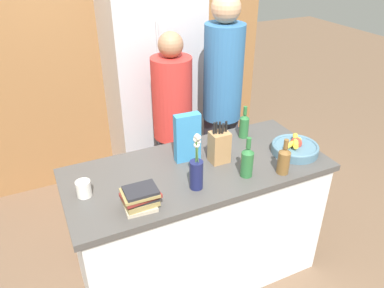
{
  "coord_description": "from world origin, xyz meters",
  "views": [
    {
      "loc": [
        -0.86,
        -1.75,
        2.2
      ],
      "look_at": [
        0.0,
        0.09,
        1.03
      ],
      "focal_mm": 35.0,
      "sensor_mm": 36.0,
      "label": 1
    }
  ],
  "objects_px": {
    "fruit_bowl": "(295,147)",
    "knife_block": "(219,146)",
    "book_stack": "(140,198)",
    "refrigerator": "(154,86)",
    "flower_vase": "(196,170)",
    "coffee_mug": "(84,188)",
    "bottle_vinegar": "(247,161)",
    "person_at_sink": "(173,120)",
    "cereal_box": "(187,138)",
    "person_in_blue": "(222,97)",
    "bottle_oil": "(244,125)",
    "bottle_wine": "(284,160)"
  },
  "relations": [
    {
      "from": "flower_vase",
      "to": "coffee_mug",
      "type": "distance_m",
      "value": 0.63
    },
    {
      "from": "knife_block",
      "to": "bottle_vinegar",
      "type": "bearing_deg",
      "value": -71.22
    },
    {
      "from": "fruit_bowl",
      "to": "knife_block",
      "type": "relative_size",
      "value": 1.07
    },
    {
      "from": "book_stack",
      "to": "bottle_oil",
      "type": "bearing_deg",
      "value": 25.6
    },
    {
      "from": "cereal_box",
      "to": "person_at_sink",
      "type": "bearing_deg",
      "value": 76.67
    },
    {
      "from": "flower_vase",
      "to": "coffee_mug",
      "type": "relative_size",
      "value": 2.99
    },
    {
      "from": "knife_block",
      "to": "person_at_sink",
      "type": "xyz_separation_m",
      "value": [
        -0.03,
        0.69,
        -0.12
      ]
    },
    {
      "from": "bottle_wine",
      "to": "person_at_sink",
      "type": "relative_size",
      "value": 0.14
    },
    {
      "from": "bottle_oil",
      "to": "person_in_blue",
      "type": "xyz_separation_m",
      "value": [
        0.05,
        0.41,
        0.05
      ]
    },
    {
      "from": "bottle_vinegar",
      "to": "bottle_oil",
      "type": "bearing_deg",
      "value": 60.11
    },
    {
      "from": "coffee_mug",
      "to": "bottle_vinegar",
      "type": "relative_size",
      "value": 0.46
    },
    {
      "from": "bottle_vinegar",
      "to": "person_in_blue",
      "type": "bearing_deg",
      "value": 70.73
    },
    {
      "from": "flower_vase",
      "to": "coffee_mug",
      "type": "xyz_separation_m",
      "value": [
        -0.6,
        0.2,
        -0.07
      ]
    },
    {
      "from": "book_stack",
      "to": "person_in_blue",
      "type": "height_order",
      "value": "person_in_blue"
    },
    {
      "from": "knife_block",
      "to": "cereal_box",
      "type": "bearing_deg",
      "value": 149.17
    },
    {
      "from": "knife_block",
      "to": "book_stack",
      "type": "bearing_deg",
      "value": -159.23
    },
    {
      "from": "refrigerator",
      "to": "bottle_wine",
      "type": "bearing_deg",
      "value": -79.79
    },
    {
      "from": "bottle_vinegar",
      "to": "book_stack",
      "type": "bearing_deg",
      "value": -178.74
    },
    {
      "from": "bottle_oil",
      "to": "flower_vase",
      "type": "bearing_deg",
      "value": -144.53
    },
    {
      "from": "knife_block",
      "to": "person_at_sink",
      "type": "relative_size",
      "value": 0.18
    },
    {
      "from": "refrigerator",
      "to": "flower_vase",
      "type": "distance_m",
      "value": 1.46
    },
    {
      "from": "knife_block",
      "to": "bottle_oil",
      "type": "distance_m",
      "value": 0.38
    },
    {
      "from": "coffee_mug",
      "to": "bottle_wine",
      "type": "bearing_deg",
      "value": -13.95
    },
    {
      "from": "knife_block",
      "to": "bottle_oil",
      "type": "bearing_deg",
      "value": 33.76
    },
    {
      "from": "cereal_box",
      "to": "book_stack",
      "type": "relative_size",
      "value": 1.55
    },
    {
      "from": "coffee_mug",
      "to": "person_at_sink",
      "type": "xyz_separation_m",
      "value": [
        0.81,
        0.68,
        -0.06
      ]
    },
    {
      "from": "flower_vase",
      "to": "knife_block",
      "type": "bearing_deg",
      "value": 37.5
    },
    {
      "from": "refrigerator",
      "to": "bottle_vinegar",
      "type": "xyz_separation_m",
      "value": [
        0.06,
        -1.46,
        0.03
      ]
    },
    {
      "from": "bottle_oil",
      "to": "cereal_box",
      "type": "bearing_deg",
      "value": -167.68
    },
    {
      "from": "book_stack",
      "to": "refrigerator",
      "type": "bearing_deg",
      "value": 67.47
    },
    {
      "from": "fruit_bowl",
      "to": "person_at_sink",
      "type": "relative_size",
      "value": 0.19
    },
    {
      "from": "cereal_box",
      "to": "bottle_oil",
      "type": "distance_m",
      "value": 0.5
    },
    {
      "from": "book_stack",
      "to": "person_in_blue",
      "type": "bearing_deg",
      "value": 41.34
    },
    {
      "from": "knife_block",
      "to": "bottle_oil",
      "type": "xyz_separation_m",
      "value": [
        0.31,
        0.21,
        -0.01
      ]
    },
    {
      "from": "fruit_bowl",
      "to": "bottle_vinegar",
      "type": "bearing_deg",
      "value": -168.11
    },
    {
      "from": "cereal_box",
      "to": "bottle_vinegar",
      "type": "distance_m",
      "value": 0.4
    },
    {
      "from": "book_stack",
      "to": "bottle_vinegar",
      "type": "height_order",
      "value": "bottle_vinegar"
    },
    {
      "from": "cereal_box",
      "to": "person_in_blue",
      "type": "relative_size",
      "value": 0.17
    },
    {
      "from": "bottle_oil",
      "to": "bottle_wine",
      "type": "height_order",
      "value": "bottle_oil"
    },
    {
      "from": "fruit_bowl",
      "to": "person_in_blue",
      "type": "bearing_deg",
      "value": 101.16
    },
    {
      "from": "person_in_blue",
      "to": "person_at_sink",
      "type": "bearing_deg",
      "value": 162.64
    },
    {
      "from": "refrigerator",
      "to": "person_at_sink",
      "type": "xyz_separation_m",
      "value": [
        -0.05,
        -0.56,
        -0.08
      ]
    },
    {
      "from": "flower_vase",
      "to": "book_stack",
      "type": "xyz_separation_m",
      "value": [
        -0.34,
        -0.03,
        -0.06
      ]
    },
    {
      "from": "cereal_box",
      "to": "bottle_vinegar",
      "type": "bearing_deg",
      "value": -52.08
    },
    {
      "from": "fruit_bowl",
      "to": "person_in_blue",
      "type": "distance_m",
      "value": 0.76
    },
    {
      "from": "person_in_blue",
      "to": "bottle_vinegar",
      "type": "bearing_deg",
      "value": -116.13
    },
    {
      "from": "book_stack",
      "to": "bottle_vinegar",
      "type": "xyz_separation_m",
      "value": [
        0.67,
        0.01,
        0.04
      ]
    },
    {
      "from": "coffee_mug",
      "to": "bottle_vinegar",
      "type": "distance_m",
      "value": 0.95
    },
    {
      "from": "flower_vase",
      "to": "bottle_oil",
      "type": "relative_size",
      "value": 1.51
    },
    {
      "from": "bottle_vinegar",
      "to": "person_in_blue",
      "type": "distance_m",
      "value": 0.88
    }
  ]
}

